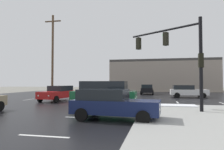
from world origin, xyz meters
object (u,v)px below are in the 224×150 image
(traffic_signal_mast, at_px, (178,50))
(utility_pole_far, at_px, (53,54))
(suv_grey, at_px, (104,88))
(sedan_red, at_px, (58,93))
(sedan_navy, at_px, (112,104))
(suv_green, at_px, (104,94))
(sedan_black, at_px, (147,89))
(sedan_white, at_px, (187,91))

(traffic_signal_mast, height_order, utility_pole_far, utility_pole_far)
(suv_grey, xyz_separation_m, sedan_red, (-1.98, -11.61, -0.24))
(suv_grey, bearing_deg, utility_pole_far, 148.85)
(sedan_red, height_order, sedan_navy, same)
(sedan_navy, distance_m, utility_pole_far, 18.37)
(suv_green, bearing_deg, sedan_black, 81.76)
(sedan_red, relative_size, utility_pole_far, 0.43)
(sedan_black, bearing_deg, sedan_navy, 177.30)
(sedan_white, bearing_deg, suv_green, -122.91)
(suv_green, relative_size, sedan_black, 1.07)
(utility_pole_far, bearing_deg, suv_grey, 54.10)
(sedan_black, bearing_deg, suv_green, 171.88)
(sedan_white, height_order, utility_pole_far, utility_pole_far)
(traffic_signal_mast, bearing_deg, suv_green, 29.75)
(sedan_white, height_order, sedan_navy, same)
(sedan_white, bearing_deg, sedan_black, 129.86)
(traffic_signal_mast, height_order, sedan_white, traffic_signal_mast)
(sedan_white, distance_m, sedan_navy, 18.21)
(traffic_signal_mast, distance_m, utility_pole_far, 17.71)
(traffic_signal_mast, relative_size, suv_grey, 1.21)
(traffic_signal_mast, height_order, sedan_black, traffic_signal_mast)
(traffic_signal_mast, bearing_deg, sedan_navy, 82.40)
(sedan_red, distance_m, utility_pole_far, 7.29)
(suv_green, bearing_deg, sedan_white, 57.63)
(suv_grey, height_order, sedan_navy, suv_grey)
(sedan_red, relative_size, sedan_navy, 1.01)
(suv_green, height_order, utility_pole_far, utility_pole_far)
(sedan_white, relative_size, sedan_red, 0.98)
(traffic_signal_mast, height_order, suv_grey, traffic_signal_mast)
(sedan_white, bearing_deg, traffic_signal_mast, -101.72)
(sedan_red, bearing_deg, traffic_signal_mast, 71.71)
(suv_green, bearing_deg, sedan_navy, -71.45)
(sedan_white, relative_size, sedan_black, 1.00)
(traffic_signal_mast, relative_size, sedan_black, 1.31)
(sedan_navy, bearing_deg, sedan_white, 74.35)
(sedan_red, bearing_deg, sedan_black, 154.02)
(sedan_navy, relative_size, sedan_black, 1.02)
(traffic_signal_mast, bearing_deg, sedan_red, 9.95)
(utility_pole_far, bearing_deg, traffic_signal_mast, -33.86)
(sedan_red, bearing_deg, sedan_white, 125.19)
(sedan_red, bearing_deg, utility_pole_far, -139.75)
(sedan_white, height_order, suv_green, suv_green)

